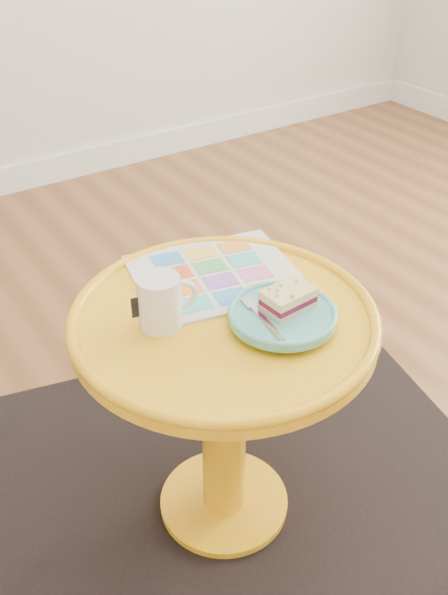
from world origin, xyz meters
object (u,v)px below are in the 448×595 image
side_table (224,378)px  newspaper (216,275)px  mug (161,300)px  plate (282,316)px

side_table → newspaper: bearing=63.5°
mug → plate: mug is taller
newspaper → plate: bearing=-74.3°
newspaper → plate: plate is taller
side_table → plate: size_ratio=2.94×
newspaper → plate: size_ratio=1.64×
side_table → mug: 0.24m
side_table → plate: 0.20m
plate → mug: bearing=146.7°
side_table → plate: plate is taller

